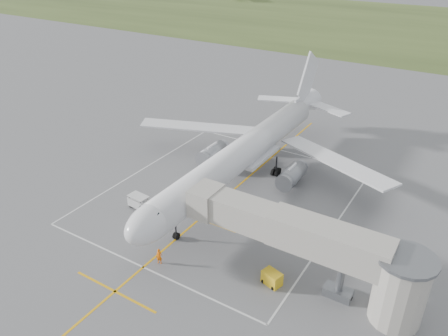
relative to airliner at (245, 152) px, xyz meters
The scene contains 10 objects.
ground 4.46m from the airliner, 90.00° to the right, with size 700.00×700.00×0.00m, color #57575A.
grass_strip 129.32m from the airliner, 90.00° to the left, with size 700.00×120.00×0.02m, color #394920.
apron_markings 7.90m from the airliner, 90.00° to the right, with size 28.20×60.00×0.01m.
airliner is the anchor object (origin of this frame).
jet_bridge 21.22m from the airliner, 42.19° to the right, with size 23.40×5.00×7.20m.
gpu_unit 20.38m from the airliner, 53.01° to the right, with size 2.10×1.71×1.38m.
baggage_cart 15.25m from the airliner, 121.08° to the right, with size 2.58×1.69×1.71m.
ramp_worker_nose 19.72m from the airliner, 87.00° to the right, with size 0.63×0.41×1.73m, color #FF6708.
ramp_worker_wing 6.42m from the airliner, behind, with size 0.93×0.73×1.92m, color #FF3908.
distant_aircraft 169.45m from the airliner, 90.91° to the left, with size 216.43×31.74×8.85m.
Camera 1 is at (24.95, -44.62, 29.67)m, focal length 35.00 mm.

